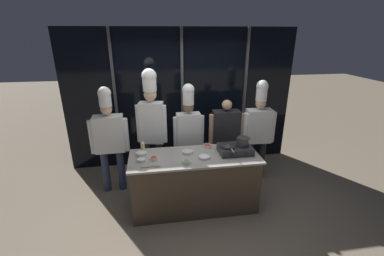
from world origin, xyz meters
name	(u,v)px	position (x,y,z in m)	size (l,w,h in m)	color
ground_plane	(194,205)	(0.00, 0.00, 0.00)	(24.00, 24.00, 0.00)	#7F705B
window_wall_back	(182,99)	(0.00, 1.56, 1.35)	(4.48, 0.09, 2.70)	black
demo_counter	(194,181)	(0.00, 0.00, 0.44)	(1.93, 0.75, 0.88)	#4C3D2D
portable_stove	(235,149)	(0.63, 0.02, 0.94)	(0.49, 0.37, 0.12)	#28282B
frying_pan	(228,145)	(0.51, 0.01, 1.02)	(0.24, 0.42, 0.04)	#232326
stock_pot	(243,141)	(0.74, 0.02, 1.07)	(0.20, 0.18, 0.13)	#333335
squeeze_bottle_oil	(143,146)	(-0.76, 0.31, 0.96)	(0.06, 0.06, 0.16)	beige
prep_bowl_chili_flakes	(207,146)	(0.25, 0.27, 0.91)	(0.14, 0.14, 0.05)	white
prep_bowl_onion	(141,154)	(-0.78, 0.14, 0.91)	(0.16, 0.16, 0.05)	white
prep_bowl_rice	(204,157)	(0.13, -0.09, 0.90)	(0.17, 0.17, 0.04)	white
prep_bowl_bell_pepper	(154,158)	(-0.60, -0.04, 0.91)	(0.11, 0.11, 0.05)	white
prep_bowl_bean_sprouts	(141,160)	(-0.78, -0.06, 0.90)	(0.12, 0.12, 0.04)	white
prep_bowl_scallions	(186,162)	(-0.15, -0.22, 0.91)	(0.11, 0.11, 0.05)	white
prep_bowl_chicken	(188,152)	(-0.09, 0.11, 0.90)	(0.17, 0.17, 0.04)	white
serving_spoon_slotted	(155,166)	(-0.59, -0.24, 0.89)	(0.27, 0.06, 0.02)	olive
chef_head	(109,135)	(-1.30, 0.65, 1.03)	(0.62, 0.26, 1.83)	#2D3856
chef_sous	(152,119)	(-0.61, 0.68, 1.27)	(0.50, 0.27, 2.08)	#4C4C51
chef_line	(188,129)	(0.01, 0.69, 1.05)	(0.53, 0.22, 1.83)	#4C4C51
person_guest	(226,133)	(0.68, 0.73, 0.91)	(0.62, 0.27, 1.52)	#2D3856
chef_pastry	(259,126)	(1.26, 0.66, 1.04)	(0.59, 0.25, 1.86)	#232326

